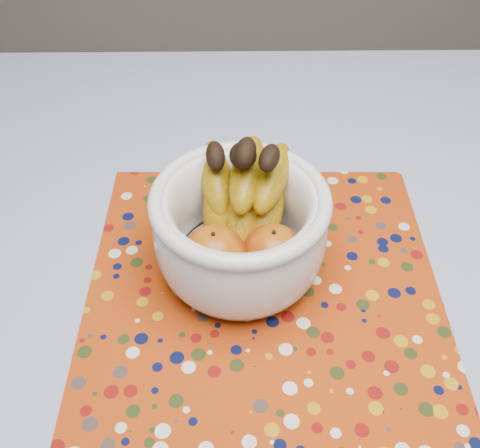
# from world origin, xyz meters

# --- Properties ---
(table) EXTENTS (1.20, 1.20, 0.75)m
(table) POSITION_xyz_m (0.00, 0.00, 0.67)
(table) COLOR brown
(table) RESTS_ON ground
(tablecloth) EXTENTS (1.32, 1.32, 0.01)m
(tablecloth) POSITION_xyz_m (0.00, 0.00, 0.76)
(tablecloth) COLOR slate
(tablecloth) RESTS_ON table
(placemat) EXTENTS (0.44, 0.44, 0.00)m
(placemat) POSITION_xyz_m (-0.08, 0.06, 0.76)
(placemat) COLOR #983008
(placemat) RESTS_ON tablecloth
(fruit_bowl) EXTENTS (0.21, 0.22, 0.18)m
(fruit_bowl) POSITION_xyz_m (-0.10, 0.09, 0.84)
(fruit_bowl) COLOR silver
(fruit_bowl) RESTS_ON placemat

